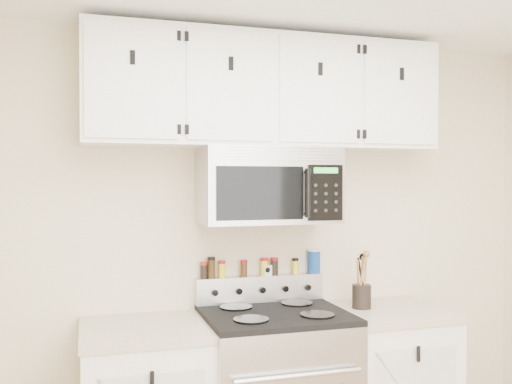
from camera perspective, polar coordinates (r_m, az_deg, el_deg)
back_wall at (r=3.38m, az=0.22°, el=-5.76°), size 3.50×0.01×2.50m
microwave at (r=3.17m, az=1.23°, el=0.68°), size 0.76×0.44×0.42m
upper_cabinets at (r=3.23m, az=1.09°, el=9.94°), size 2.00×0.35×0.62m
utensil_crock at (r=3.39m, az=10.52°, el=-10.04°), size 0.11×0.11×0.32m
kitchen_timer at (r=3.37m, az=1.05°, el=-7.82°), size 0.06×0.06×0.06m
salt_canister at (r=3.47m, az=5.81°, el=-6.89°), size 0.08×0.08×0.14m
spice_jar_0 at (r=3.28m, az=-5.25°, el=-7.79°), size 0.04×0.04×0.09m
spice_jar_1 at (r=3.28m, az=-4.49°, el=-7.53°), size 0.05×0.05×0.12m
spice_jar_2 at (r=3.30m, az=-3.43°, el=-7.70°), size 0.04×0.04×0.10m
spice_jar_3 at (r=3.33m, az=-1.22°, el=-7.63°), size 0.04×0.04×0.09m
spice_jar_4 at (r=3.36m, az=0.84°, el=-7.47°), size 0.05×0.05×0.10m
spice_jar_5 at (r=3.38m, az=1.85°, el=-7.43°), size 0.05×0.05×0.10m
spice_jar_6 at (r=3.43m, az=3.95°, el=-7.38°), size 0.04×0.04×0.09m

